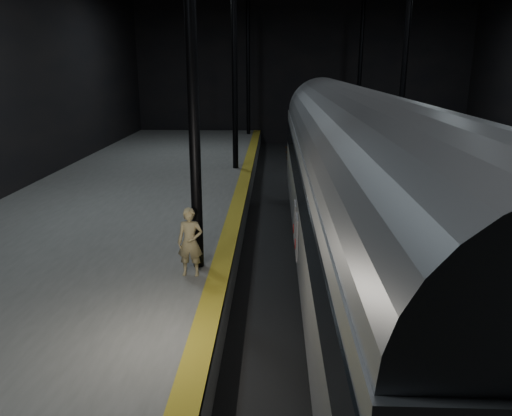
{
  "coord_description": "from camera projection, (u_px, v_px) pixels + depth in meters",
  "views": [
    {
      "loc": [
        -1.97,
        -15.34,
        5.79
      ],
      "look_at": [
        -2.45,
        -2.29,
        2.0
      ],
      "focal_mm": 35.0,
      "sensor_mm": 36.0,
      "label": 1
    }
  ],
  "objects": [
    {
      "name": "woman",
      "position": [
        190.0,
        242.0,
        11.52
      ],
      "size": [
        0.6,
        0.4,
        1.63
      ],
      "primitive_type": "imported",
      "rotation": [
        0.0,
        0.0,
        -0.02
      ],
      "color": "tan",
      "rests_on": "platform_left"
    },
    {
      "name": "ground",
      "position": [
        334.0,
        248.0,
        16.26
      ],
      "size": [
        44.0,
        44.0,
        0.0
      ],
      "primitive_type": "plane",
      "color": "black",
      "rests_on": "ground"
    },
    {
      "name": "tactile_strip",
      "position": [
        234.0,
        218.0,
        16.1
      ],
      "size": [
        0.5,
        43.8,
        0.01
      ],
      "primitive_type": "cube",
      "color": "olive",
      "rests_on": "platform_left"
    },
    {
      "name": "track",
      "position": [
        334.0,
        246.0,
        16.24
      ],
      "size": [
        2.4,
        43.0,
        0.24
      ],
      "color": "#3F3328",
      "rests_on": "ground"
    },
    {
      "name": "platform_left",
      "position": [
        105.0,
        231.0,
        16.39
      ],
      "size": [
        9.0,
        43.8,
        1.0
      ],
      "primitive_type": "cube",
      "color": "#575754",
      "rests_on": "ground"
    },
    {
      "name": "train",
      "position": [
        354.0,
        187.0,
        12.32
      ],
      "size": [
        2.87,
        19.17,
        5.12
      ],
      "color": "#A4A6AC",
      "rests_on": "ground"
    }
  ]
}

